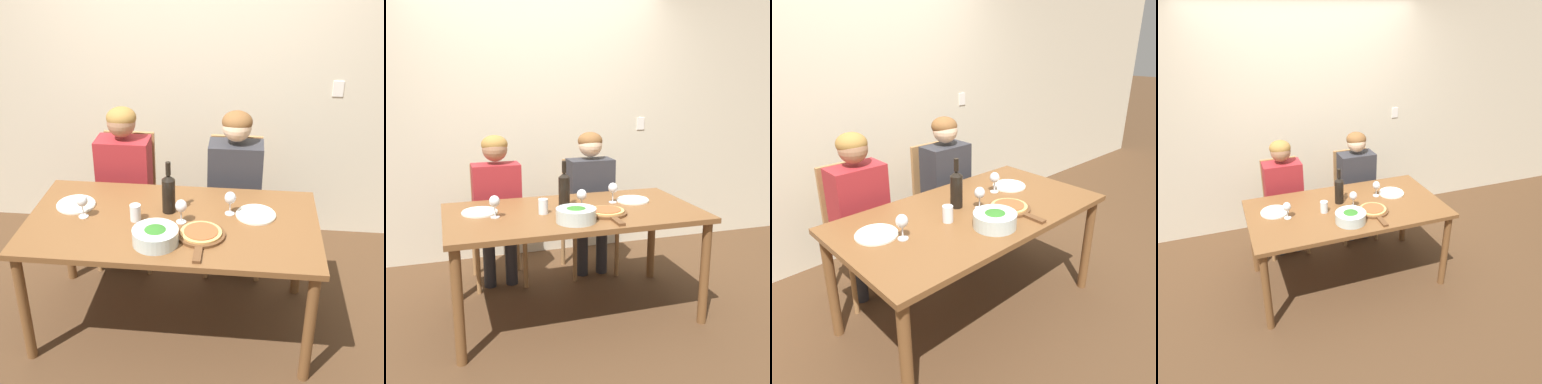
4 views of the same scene
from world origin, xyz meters
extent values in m
plane|color=#4C331E|center=(0.00, 0.00, 0.00)|extent=(40.00, 40.00, 0.00)
cube|color=beige|center=(0.00, 1.32, 1.35)|extent=(10.00, 0.05, 2.70)
cube|color=white|center=(1.10, 1.29, 1.25)|extent=(0.08, 0.01, 0.12)
cube|color=brown|center=(0.00, 0.00, 0.76)|extent=(1.76, 0.94, 0.04)
cylinder|color=brown|center=(-0.82, -0.41, 0.37)|extent=(0.06, 0.06, 0.74)
cylinder|color=brown|center=(0.82, -0.41, 0.37)|extent=(0.06, 0.06, 0.74)
cylinder|color=brown|center=(-0.82, 0.41, 0.37)|extent=(0.06, 0.06, 0.74)
cylinder|color=brown|center=(0.82, 0.41, 0.37)|extent=(0.06, 0.06, 0.74)
cube|color=#9E7042|center=(-0.45, 0.70, 0.46)|extent=(0.42, 0.42, 0.04)
cube|color=#9E7042|center=(-0.45, 0.90, 0.74)|extent=(0.38, 0.03, 0.51)
cylinder|color=#9E7042|center=(-0.64, 0.51, 0.22)|extent=(0.04, 0.04, 0.44)
cylinder|color=#9E7042|center=(-0.26, 0.51, 0.22)|extent=(0.04, 0.04, 0.44)
cylinder|color=#9E7042|center=(-0.64, 0.89, 0.22)|extent=(0.04, 0.04, 0.44)
cylinder|color=#9E7042|center=(-0.26, 0.89, 0.22)|extent=(0.04, 0.04, 0.44)
cube|color=#9E7042|center=(0.36, 0.70, 0.46)|extent=(0.42, 0.42, 0.04)
cube|color=#9E7042|center=(0.36, 0.90, 0.74)|extent=(0.38, 0.03, 0.51)
cylinder|color=#9E7042|center=(0.17, 0.51, 0.22)|extent=(0.04, 0.04, 0.44)
cylinder|color=#9E7042|center=(0.55, 0.51, 0.22)|extent=(0.04, 0.04, 0.44)
cylinder|color=#9E7042|center=(0.17, 0.89, 0.22)|extent=(0.04, 0.04, 0.44)
cylinder|color=#9E7042|center=(0.55, 0.89, 0.22)|extent=(0.04, 0.04, 0.44)
cylinder|color=#28282D|center=(-0.54, 0.62, 0.24)|extent=(0.10, 0.10, 0.48)
cylinder|color=#28282D|center=(-0.36, 0.62, 0.24)|extent=(0.10, 0.10, 0.48)
cube|color=maroon|center=(-0.45, 0.68, 0.75)|extent=(0.38, 0.22, 0.54)
cylinder|color=maroon|center=(-0.65, 0.44, 0.60)|extent=(0.07, 0.31, 0.14)
cylinder|color=maroon|center=(-0.25, 0.44, 0.60)|extent=(0.07, 0.31, 0.14)
sphere|color=#9E7051|center=(-0.45, 0.68, 1.14)|extent=(0.20, 0.20, 0.20)
ellipsoid|color=olive|center=(-0.45, 0.69, 1.17)|extent=(0.21, 0.21, 0.15)
cylinder|color=#28282D|center=(0.27, 0.62, 0.24)|extent=(0.10, 0.10, 0.48)
cylinder|color=#28282D|center=(0.45, 0.62, 0.24)|extent=(0.10, 0.10, 0.48)
cube|color=#2D2D33|center=(0.36, 0.68, 0.75)|extent=(0.38, 0.22, 0.54)
cylinder|color=#2D2D33|center=(0.16, 0.44, 0.60)|extent=(0.07, 0.31, 0.14)
cylinder|color=#2D2D33|center=(0.56, 0.44, 0.60)|extent=(0.07, 0.31, 0.14)
sphere|color=beige|center=(0.36, 0.68, 1.14)|extent=(0.20, 0.20, 0.20)
ellipsoid|color=brown|center=(0.36, 0.69, 1.17)|extent=(0.21, 0.21, 0.15)
cylinder|color=black|center=(-0.03, 0.11, 0.89)|extent=(0.08, 0.08, 0.22)
cone|color=black|center=(-0.03, 0.11, 1.01)|extent=(0.08, 0.08, 0.03)
cylinder|color=black|center=(-0.03, 0.11, 1.07)|extent=(0.03, 0.03, 0.08)
cylinder|color=silver|center=(-0.06, -0.26, 0.82)|extent=(0.26, 0.26, 0.09)
ellipsoid|color=#2D6B23|center=(-0.06, -0.26, 0.83)|extent=(0.21, 0.21, 0.10)
cylinder|color=silver|center=(-0.63, 0.12, 0.79)|extent=(0.25, 0.25, 0.01)
torus|color=silver|center=(-0.63, 0.12, 0.79)|extent=(0.24, 0.24, 0.01)
cylinder|color=silver|center=(0.50, 0.12, 0.79)|extent=(0.25, 0.25, 0.01)
torus|color=silver|center=(0.50, 0.12, 0.79)|extent=(0.24, 0.24, 0.01)
cylinder|color=brown|center=(0.19, -0.15, 0.79)|extent=(0.28, 0.28, 0.02)
cube|color=brown|center=(0.19, -0.36, 0.79)|extent=(0.04, 0.14, 0.02)
cylinder|color=tan|center=(0.19, -0.15, 0.80)|extent=(0.24, 0.24, 0.01)
cylinder|color=#AD4C28|center=(0.19, -0.15, 0.81)|extent=(0.20, 0.20, 0.01)
cylinder|color=silver|center=(-0.54, -0.01, 0.78)|extent=(0.06, 0.06, 0.01)
cylinder|color=silver|center=(-0.54, -0.01, 0.82)|extent=(0.01, 0.01, 0.07)
ellipsoid|color=silver|center=(-0.54, -0.01, 0.89)|extent=(0.07, 0.07, 0.08)
ellipsoid|color=maroon|center=(-0.54, -0.01, 0.88)|extent=(0.06, 0.06, 0.03)
cylinder|color=silver|center=(0.34, 0.12, 0.78)|extent=(0.06, 0.06, 0.01)
cylinder|color=silver|center=(0.34, 0.12, 0.82)|extent=(0.01, 0.01, 0.07)
ellipsoid|color=silver|center=(0.34, 0.12, 0.89)|extent=(0.07, 0.07, 0.08)
ellipsoid|color=maroon|center=(0.34, 0.12, 0.88)|extent=(0.06, 0.06, 0.03)
cylinder|color=silver|center=(0.06, -0.01, 0.78)|extent=(0.06, 0.06, 0.01)
cylinder|color=silver|center=(0.06, -0.01, 0.82)|extent=(0.01, 0.01, 0.07)
ellipsoid|color=silver|center=(0.06, -0.01, 0.89)|extent=(0.07, 0.07, 0.08)
ellipsoid|color=maroon|center=(0.06, -0.01, 0.88)|extent=(0.06, 0.06, 0.03)
cylinder|color=silver|center=(-0.22, -0.02, 0.83)|extent=(0.07, 0.07, 0.10)
camera|label=1|loc=(0.42, -2.75, 2.41)|focal=50.00mm
camera|label=2|loc=(-0.86, -2.89, 1.64)|focal=42.00mm
camera|label=3|loc=(-1.54, -1.59, 1.81)|focal=35.00mm
camera|label=4|loc=(-1.00, -2.82, 2.39)|focal=35.00mm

